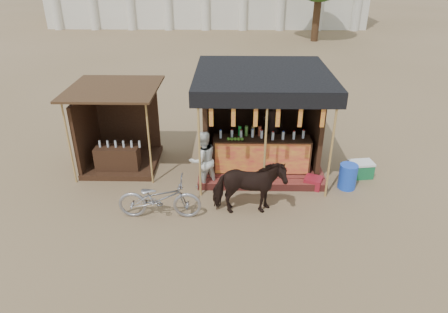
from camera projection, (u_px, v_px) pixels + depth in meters
name	position (u px, v px, depth m)	size (l,w,h in m)	color
ground	(223.00, 233.00, 8.92)	(120.00, 120.00, 0.00)	#846B4C
main_stall	(261.00, 131.00, 11.42)	(3.60, 3.61, 2.78)	maroon
secondary_stall	(115.00, 137.00, 11.47)	(2.40, 2.40, 2.38)	#382114
cow	(249.00, 188.00, 9.28)	(0.76, 1.67, 1.41)	black
motorbike	(159.00, 198.00, 9.25)	(0.67, 1.93, 1.02)	#94959D
bystander	(203.00, 160.00, 10.35)	(0.77, 0.60, 1.58)	silver
blue_barrel	(348.00, 176.00, 10.48)	(0.47, 0.47, 0.68)	blue
red_crate	(313.00, 183.00, 10.59)	(0.44, 0.41, 0.29)	maroon
cooler	(361.00, 169.00, 11.06)	(0.70, 0.53, 0.46)	#186E3D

